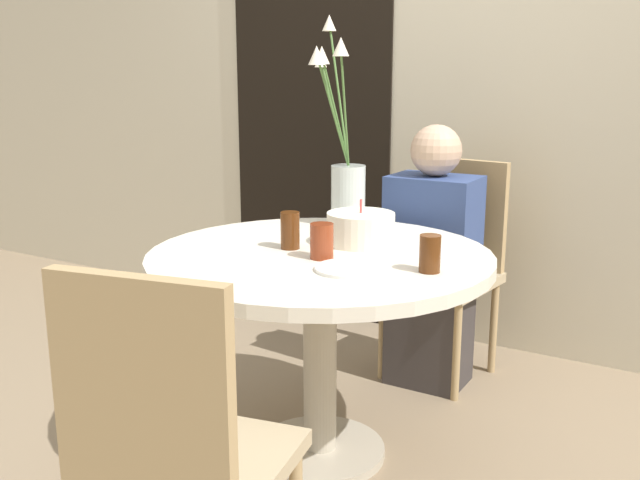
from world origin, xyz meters
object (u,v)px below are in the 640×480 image
Objects in this scene: drink_glass_2 at (430,254)px; birthday_cake at (361,228)px; side_plate at (350,269)px; drink_glass_1 at (322,241)px; chair_left_flank at (450,256)px; drink_glass_0 at (290,230)px; flower_vase at (344,165)px; person_boy at (432,266)px; chair_near_front at (174,447)px.

birthday_cake is at bearing 148.48° from drink_glass_2.
drink_glass_1 reaches higher than side_plate.
drink_glass_0 is at bearing -96.64° from chair_left_flank.
flower_vase reaches higher than birthday_cake.
drink_glass_0 is 0.81m from person_boy.
chair_near_front is 0.91m from drink_glass_2.
chair_left_flank is 0.16m from person_boy.
drink_glass_2 is at bearing 26.09° from side_plate.
drink_glass_0 is at bearing 159.58° from drink_glass_1.
flower_vase is at bearing 140.06° from drink_glass_2.
drink_glass_2 is at bearing -31.52° from birthday_cake.
person_boy reaches higher than drink_glass_0.
birthday_cake is 1.10× the size of side_plate.
drink_glass_0 is at bearing -104.98° from person_boy.
drink_glass_2 is (0.52, -0.43, -0.17)m from flower_vase.
chair_left_flank is 1.77m from chair_near_front.
chair_left_flank is at bearing 83.04° from person_boy.
birthday_cake is 0.30× the size of flower_vase.
birthday_cake is 0.32m from side_plate.
side_plate is 0.16m from drink_glass_1.
chair_near_front is (0.06, -1.77, 0.00)m from chair_left_flank.
chair_near_front is 0.95m from drink_glass_0.
side_plate is 1.70× the size of drink_glass_0.
person_boy is at bearing 110.91° from drink_glass_2.
chair_left_flank is 0.96m from drink_glass_0.
side_plate is at bearing -59.40° from flower_vase.
person_boy is (0.05, 0.79, -0.26)m from drink_glass_1.
birthday_cake is at bearing -94.85° from chair_near_front.
chair_left_flank is at bearing 86.06° from drink_glass_1.
drink_glass_0 is at bearing -83.30° from chair_near_front.
person_boy reaches higher than chair_left_flank.
chair_left_flank and chair_near_front have the same top height.
birthday_cake is at bearing -50.42° from flower_vase.
flower_vase is 0.71× the size of person_boy.
drink_glass_2 is (0.27, -0.92, 0.25)m from chair_left_flank.
drink_glass_0 is 0.49m from drink_glass_2.
drink_glass_1 is 0.10× the size of person_boy.
drink_glass_0 is at bearing -86.12° from flower_vase.
flower_vase is 0.59m from person_boy.
chair_near_front reaches higher than drink_glass_2.
chair_near_front is at bearing -87.11° from person_boy.
side_plate is 0.90m from person_boy.
chair_left_flank is 1.00× the size of chair_near_front.
side_plate is 0.32m from drink_glass_0.
side_plate is at bearing -24.12° from drink_glass_0.
drink_glass_1 is (-0.14, 0.07, 0.05)m from side_plate.
drink_glass_1 is at bearing -93.33° from person_boy.
side_plate is 0.19× the size of person_boy.
drink_glass_0 reaches higher than side_plate.
flower_vase reaches higher than person_boy.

